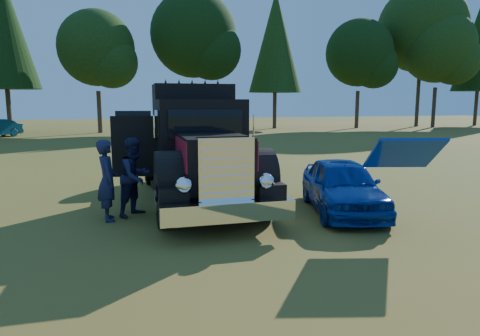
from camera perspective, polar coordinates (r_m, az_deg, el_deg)
name	(u,v)px	position (r m, az deg, el deg)	size (l,w,h in m)	color
ground	(230,233)	(8.45, -1.34, -8.69)	(120.00, 120.00, 0.00)	#3E5318
treeline	(183,33)	(36.54, -7.63, 17.36)	(72.10, 24.85, 14.32)	#2D2116
diamond_t_truck	(198,152)	(10.90, -5.58, 2.12)	(3.38, 7.16, 3.00)	black
hotrod_coupe	(343,185)	(10.18, 13.55, -2.26)	(2.28, 4.20, 1.89)	navy
spectator_near	(107,180)	(9.57, -17.28, -1.60)	(0.64, 0.42, 1.76)	#202E4A
spectator_far	(135,177)	(9.85, -13.81, -1.13)	(0.86, 0.67, 1.77)	#20324C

